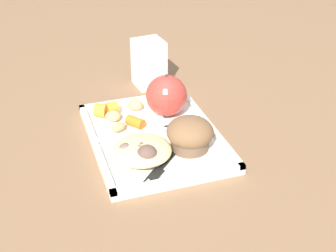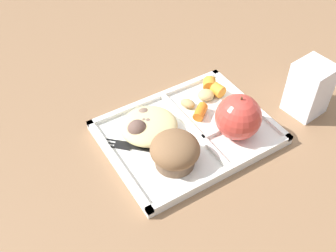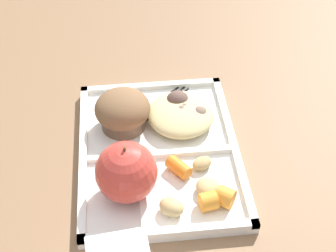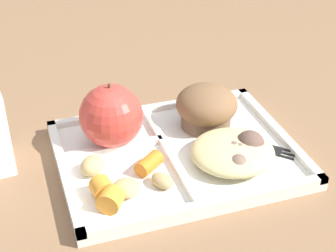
# 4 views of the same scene
# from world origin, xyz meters

# --- Properties ---
(ground) EXTENTS (6.00, 6.00, 0.00)m
(ground) POSITION_xyz_m (0.00, 0.00, 0.00)
(ground) COLOR #846042
(lunch_tray) EXTENTS (0.30, 0.23, 0.02)m
(lunch_tray) POSITION_xyz_m (-0.00, 0.00, 0.01)
(lunch_tray) COLOR white
(lunch_tray) RESTS_ON ground
(green_apple) EXTENTS (0.08, 0.08, 0.09)m
(green_apple) POSITION_xyz_m (-0.07, 0.05, 0.05)
(green_apple) COLOR #C63D33
(green_apple) RESTS_ON lunch_tray
(bran_muffin) EXTENTS (0.08, 0.08, 0.06)m
(bran_muffin) POSITION_xyz_m (0.06, 0.05, 0.04)
(bran_muffin) COLOR brown
(bran_muffin) RESTS_ON lunch_tray
(carrot_slice_small) EXTENTS (0.04, 0.04, 0.02)m
(carrot_slice_small) POSITION_xyz_m (-0.04, -0.02, 0.02)
(carrot_slice_small) COLOR orange
(carrot_slice_small) RESTS_ON lunch_tray
(carrot_slice_back) EXTENTS (0.04, 0.03, 0.03)m
(carrot_slice_back) POSITION_xyz_m (-0.11, -0.08, 0.02)
(carrot_slice_back) COLOR orange
(carrot_slice_back) RESTS_ON lunch_tray
(carrot_slice_near_corner) EXTENTS (0.03, 0.03, 0.03)m
(carrot_slice_near_corner) POSITION_xyz_m (-0.11, -0.06, 0.02)
(carrot_slice_near_corner) COLOR orange
(carrot_slice_near_corner) RESTS_ON lunch_tray
(potato_chunk_large) EXTENTS (0.03, 0.04, 0.02)m
(potato_chunk_large) POSITION_xyz_m (-0.04, -0.06, 0.02)
(potato_chunk_large) COLOR tan
(potato_chunk_large) RESTS_ON lunch_tray
(potato_chunk_golden) EXTENTS (0.04, 0.04, 0.02)m
(potato_chunk_golden) POSITION_xyz_m (-0.11, -0.01, 0.02)
(potato_chunk_golden) COLOR tan
(potato_chunk_golden) RESTS_ON lunch_tray
(potato_chunk_corner) EXTENTS (0.04, 0.03, 0.02)m
(potato_chunk_corner) POSITION_xyz_m (-0.08, -0.06, 0.02)
(potato_chunk_corner) COLOR tan
(potato_chunk_corner) RESTS_ON lunch_tray
(egg_noodle_pile) EXTENTS (0.11, 0.10, 0.03)m
(egg_noodle_pile) POSITION_xyz_m (0.06, -0.04, 0.03)
(egg_noodle_pile) COLOR #D6C684
(egg_noodle_pile) RESTS_ON lunch_tray
(meatball_side) EXTENTS (0.03, 0.03, 0.03)m
(meatball_side) POSITION_xyz_m (0.06, -0.04, 0.03)
(meatball_side) COLOR #755B4C
(meatball_side) RESTS_ON lunch_tray
(meatball_back) EXTENTS (0.03, 0.03, 0.03)m
(meatball_back) POSITION_xyz_m (0.05, -0.07, 0.03)
(meatball_back) COLOR #755B4C
(meatball_back) RESTS_ON lunch_tray
(meatball_center) EXTENTS (0.03, 0.03, 0.03)m
(meatball_center) POSITION_xyz_m (0.07, -0.05, 0.03)
(meatball_center) COLOR #755B4C
(meatball_center) RESTS_ON lunch_tray
(meatball_front) EXTENTS (0.04, 0.04, 0.04)m
(meatball_front) POSITION_xyz_m (0.08, -0.04, 0.03)
(meatball_front) COLOR brown
(meatball_front) RESTS_ON lunch_tray
(plastic_fork) EXTENTS (0.11, 0.11, 0.00)m
(plastic_fork) POSITION_xyz_m (0.10, -0.01, 0.01)
(plastic_fork) COLOR black
(plastic_fork) RESTS_ON lunch_tray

